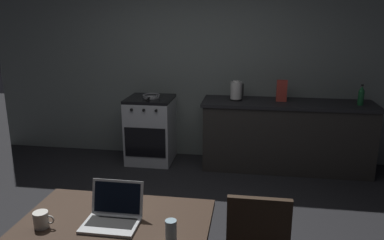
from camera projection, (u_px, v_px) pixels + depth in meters
back_wall at (217, 56)px, 5.14m from camera, size 6.40×0.10×2.82m
kitchen_counter at (286, 135)px, 4.93m from camera, size 2.16×0.64×0.89m
stove_oven at (151, 129)px, 5.19m from camera, size 0.60×0.62×0.89m
dining_table at (112, 239)px, 2.23m from camera, size 1.13×0.85×0.75m
laptop at (113, 216)px, 2.24m from camera, size 0.32×0.28×0.22m
electric_kettle at (236, 91)px, 4.87m from camera, size 0.17×0.15×0.25m
bottle at (361, 95)px, 4.61m from camera, size 0.07×0.07×0.26m
frying_pan at (151, 96)px, 5.04m from camera, size 0.23×0.40×0.05m
coffee_mug at (41, 220)px, 2.19m from camera, size 0.13×0.09×0.09m
drinking_glass at (171, 232)px, 2.02m from camera, size 0.06×0.06×0.14m
cereal_box at (282, 91)px, 4.81m from camera, size 0.13×0.05×0.27m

